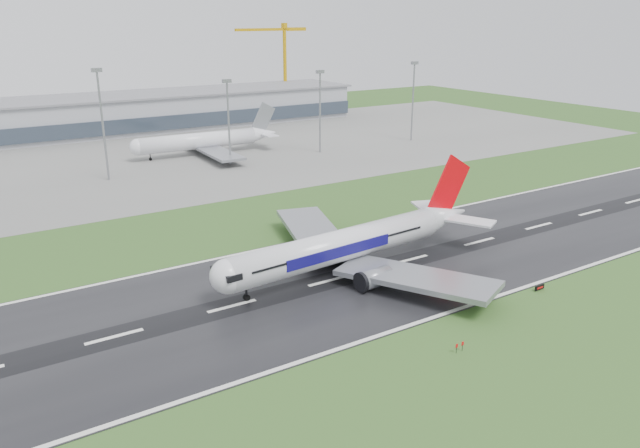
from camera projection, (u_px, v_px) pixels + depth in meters
ground at (329, 281)px, 115.24m from camera, size 520.00×520.00×0.00m
runway at (329, 281)px, 115.23m from camera, size 400.00×45.00×0.10m
apron at (136, 159)px, 215.28m from camera, size 400.00×130.00×0.08m
terminal at (93, 116)px, 260.92m from camera, size 240.00×36.00×15.00m
main_airliner at (357, 223)px, 118.41m from camera, size 67.50×64.73×18.63m
parked_airliner at (204, 132)px, 220.14m from camera, size 58.03×54.22×16.62m
tower_crane at (285, 68)px, 320.35m from camera, size 45.28×11.29×45.01m
runway_sign at (540, 288)px, 111.15m from camera, size 2.30×0.27×1.04m
floodmast_2 at (103, 128)px, 182.22m from camera, size 0.64×0.64×32.42m
floodmast_3 at (229, 124)px, 203.72m from camera, size 0.64×0.64×27.24m
floodmast_4 at (320, 114)px, 221.85m from camera, size 0.64×0.64×28.64m
floodmast_5 at (413, 103)px, 243.94m from camera, size 0.64×0.64×30.13m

